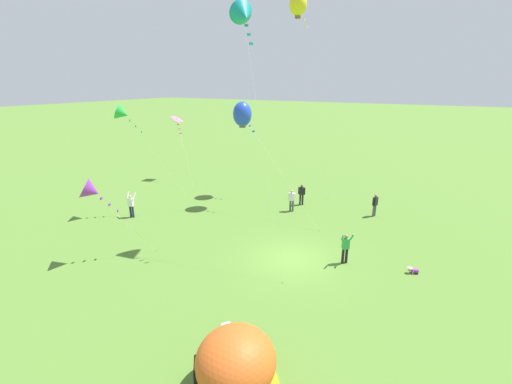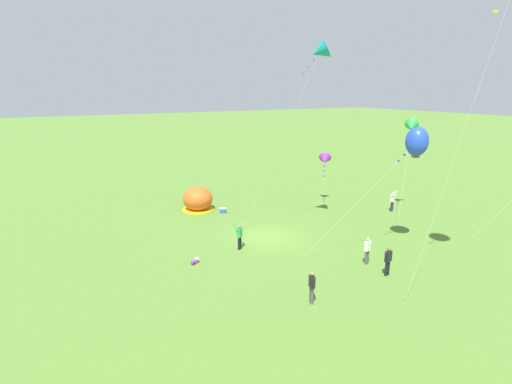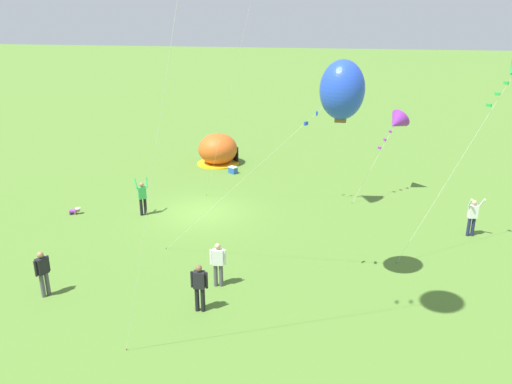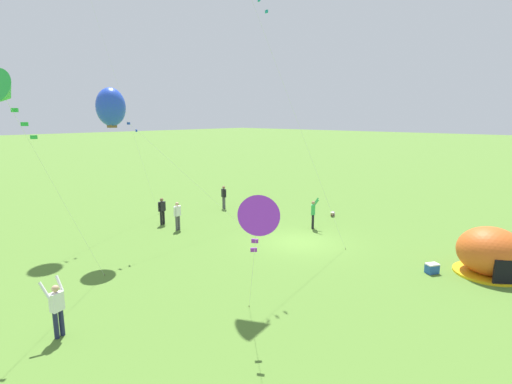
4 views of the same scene
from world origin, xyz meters
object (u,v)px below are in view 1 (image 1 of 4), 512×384
(toddler_crawling, at_px, (413,270))
(cooler_box, at_px, (228,331))
(person_far_back, at_px, (302,193))
(kite_purple, at_px, (91,191))
(kite_yellow, at_px, (298,5))
(person_arms_raised, at_px, (131,204))
(person_near_tent, at_px, (375,204))
(kite_pink, at_px, (177,121))
(kite_blue, at_px, (242,114))
(person_with_toddler, at_px, (346,247))
(popup_tent, at_px, (236,362))
(person_strolling, at_px, (292,199))
(kite_green, at_px, (123,114))
(kite_teal, at_px, (244,15))

(toddler_crawling, bearing_deg, cooler_box, 145.81)
(person_far_back, xyz_separation_m, kite_purple, (-13.94, 6.44, 3.09))
(kite_purple, xyz_separation_m, kite_yellow, (17.55, -4.02, 11.38))
(person_arms_raised, bearing_deg, person_near_tent, -59.91)
(kite_pink, relative_size, kite_blue, 0.79)
(kite_blue, bearing_deg, person_with_toddler, -118.74)
(cooler_box, height_order, person_arms_raised, person_arms_raised)
(popup_tent, xyz_separation_m, person_strolling, (15.65, 4.93, -0.03))
(cooler_box, relative_size, kite_yellow, 0.04)
(toddler_crawling, distance_m, person_arms_raised, 19.11)
(person_far_back, distance_m, kite_purple, 15.66)
(kite_green, bearing_deg, popup_tent, -121.59)
(person_strolling, height_order, kite_purple, kite_purple)
(kite_purple, bearing_deg, person_with_toddler, -62.47)
(person_far_back, height_order, person_arms_raised, person_arms_raised)
(popup_tent, bearing_deg, kite_green, 58.41)
(person_strolling, height_order, person_arms_raised, person_arms_raised)
(popup_tent, bearing_deg, kite_yellow, 19.04)
(kite_blue, bearing_deg, person_far_back, -62.26)
(person_arms_raised, height_order, kite_pink, kite_pink)
(person_near_tent, bearing_deg, popup_tent, 177.24)
(person_strolling, height_order, kite_blue, kite_blue)
(kite_yellow, distance_m, kite_pink, 15.22)
(toddler_crawling, height_order, person_with_toddler, person_with_toddler)
(toddler_crawling, distance_m, kite_green, 20.95)
(cooler_box, xyz_separation_m, kite_green, (7.57, 13.76, 7.23))
(popup_tent, distance_m, kite_green, 19.11)
(cooler_box, xyz_separation_m, person_arms_raised, (6.86, 13.15, 0.78))
(kite_green, distance_m, kite_blue, 8.55)
(person_near_tent, xyz_separation_m, person_far_back, (-0.34, 5.68, 0.00))
(cooler_box, distance_m, person_far_back, 15.89)
(cooler_box, relative_size, person_arms_raised, 0.34)
(kite_pink, bearing_deg, person_near_tent, -93.11)
(kite_teal, distance_m, kite_purple, 12.26)
(person_far_back, bearing_deg, kite_teal, 175.64)
(cooler_box, bearing_deg, kite_yellow, 16.53)
(person_strolling, xyz_separation_m, kite_pink, (3.15, 13.92, 4.86))
(person_with_toddler, height_order, person_strolling, person_with_toddler)
(person_far_back, relative_size, kite_purple, 0.36)
(person_with_toddler, bearing_deg, person_arms_raised, 93.91)
(kite_pink, distance_m, kite_blue, 10.57)
(kite_blue, bearing_deg, kite_yellow, -16.90)
(popup_tent, height_order, person_near_tent, popup_tent)
(popup_tent, relative_size, person_arms_raised, 1.49)
(cooler_box, distance_m, person_arms_raised, 14.85)
(person_with_toddler, relative_size, person_far_back, 1.10)
(toddler_crawling, height_order, kite_teal, kite_teal)
(kite_purple, bearing_deg, kite_yellow, -12.90)
(toddler_crawling, bearing_deg, kite_blue, 70.52)
(person_near_tent, xyz_separation_m, kite_yellow, (3.28, 8.10, 14.47))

